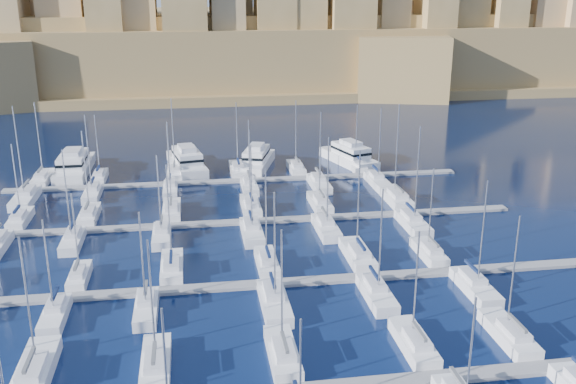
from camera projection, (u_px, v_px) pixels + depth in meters
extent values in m
plane|color=black|center=(257.00, 248.00, 89.64)|extent=(600.00, 600.00, 0.00)
cube|color=slate|center=(267.00, 284.00, 78.30)|extent=(84.00, 2.00, 0.40)
cube|color=slate|center=(250.00, 221.00, 98.99)|extent=(84.00, 2.00, 0.40)
cube|color=slate|center=(239.00, 181.00, 119.69)|extent=(84.00, 2.00, 0.40)
cube|color=white|center=(36.00, 372.00, 59.80)|extent=(3.06, 10.21, 1.71)
cube|color=silver|center=(32.00, 367.00, 58.47)|extent=(2.15, 4.60, 0.70)
cylinder|color=#9EA0A8|center=(27.00, 301.00, 58.10)|extent=(0.18, 0.18, 12.52)
cube|color=#595B60|center=(29.00, 360.00, 57.67)|extent=(0.35, 4.09, 0.35)
cube|color=white|center=(156.00, 366.00, 60.87)|extent=(2.72, 9.07, 1.65)
cube|color=silver|center=(155.00, 360.00, 59.66)|extent=(1.91, 4.08, 0.70)
cylinder|color=#9EA0A8|center=(152.00, 299.00, 59.23)|extent=(0.18, 0.18, 11.85)
cube|color=#595B60|center=(154.00, 353.00, 58.91)|extent=(0.35, 3.63, 0.35)
cube|color=white|center=(283.00, 355.00, 62.63)|extent=(2.72, 9.07, 1.65)
cube|color=silver|center=(284.00, 349.00, 61.42)|extent=(1.90, 4.08, 0.70)
cylinder|color=#9EA0A8|center=(282.00, 289.00, 60.95)|extent=(0.18, 0.18, 12.12)
cube|color=#595B60|center=(285.00, 342.00, 60.67)|extent=(0.35, 3.63, 0.35)
cube|color=white|center=(413.00, 344.00, 64.50)|extent=(2.69, 8.95, 1.65)
cube|color=silver|center=(417.00, 339.00, 63.30)|extent=(1.88, 4.03, 0.70)
cylinder|color=#9EA0A8|center=(416.00, 284.00, 62.95)|extent=(0.18, 0.18, 11.22)
cube|color=#595B60|center=(419.00, 331.00, 62.56)|extent=(0.35, 3.58, 0.35)
cube|color=white|center=(508.00, 336.00, 66.09)|extent=(2.75, 9.17, 1.66)
cube|color=silver|center=(514.00, 330.00, 64.87)|extent=(1.93, 4.13, 0.70)
cylinder|color=#9EA0A8|center=(513.00, 273.00, 64.41)|extent=(0.18, 0.18, 12.14)
cube|color=#595B60|center=(517.00, 323.00, 64.11)|extent=(0.35, 3.67, 0.35)
cylinder|color=#9EA0A8|center=(2.00, 382.00, 46.33)|extent=(0.18, 0.18, 12.53)
cylinder|color=#9EA0A8|center=(166.00, 376.00, 48.08)|extent=(0.18, 0.18, 11.31)
cylinder|color=#9EA0A8|center=(300.00, 369.00, 51.14)|extent=(0.18, 0.18, 8.99)
cylinder|color=#9EA0A8|center=(471.00, 353.00, 52.33)|extent=(0.18, 0.18, 10.06)
cube|color=#595B60|center=(459.00, 379.00, 55.04)|extent=(0.35, 3.39, 0.35)
cube|color=white|center=(80.00, 277.00, 79.33)|extent=(2.23, 7.43, 1.57)
cube|color=silver|center=(78.00, 272.00, 78.29)|extent=(1.56, 3.34, 0.70)
cylinder|color=#9EA0A8|center=(75.00, 233.00, 77.90)|extent=(0.18, 0.18, 10.04)
cube|color=#595B60|center=(76.00, 265.00, 77.62)|extent=(0.35, 2.97, 0.35)
cube|color=white|center=(172.00, 268.00, 81.82)|extent=(2.78, 9.27, 1.66)
cube|color=silver|center=(171.00, 263.00, 80.59)|extent=(1.95, 4.17, 0.70)
cylinder|color=#9EA0A8|center=(169.00, 214.00, 80.04)|extent=(0.18, 0.18, 12.75)
cube|color=#0E1B3F|center=(171.00, 257.00, 79.83)|extent=(0.35, 3.71, 0.35)
cube|color=white|center=(267.00, 264.00, 83.25)|extent=(2.57, 8.57, 1.63)
cube|color=silver|center=(268.00, 258.00, 82.09)|extent=(1.80, 3.85, 0.70)
cylinder|color=#9EA0A8|center=(266.00, 214.00, 81.58)|extent=(0.18, 0.18, 11.88)
cube|color=#0E1B3F|center=(268.00, 252.00, 81.37)|extent=(0.35, 3.43, 0.35)
cube|color=white|center=(357.00, 256.00, 85.62)|extent=(2.95, 9.83, 1.69)
cube|color=silver|center=(360.00, 250.00, 84.33)|extent=(2.06, 4.42, 0.70)
cylinder|color=#9EA0A8|center=(358.00, 200.00, 83.74)|extent=(0.18, 0.18, 13.57)
cube|color=#0E1B3F|center=(361.00, 244.00, 83.54)|extent=(0.35, 3.93, 0.35)
cube|color=white|center=(429.00, 253.00, 86.42)|extent=(2.56, 8.52, 1.63)
cube|color=silver|center=(432.00, 248.00, 85.26)|extent=(1.79, 3.83, 0.70)
cylinder|color=#9EA0A8|center=(431.00, 208.00, 84.89)|extent=(0.18, 0.18, 10.94)
cube|color=#595B60|center=(433.00, 242.00, 84.54)|extent=(0.35, 3.41, 0.35)
cube|color=white|center=(55.00, 316.00, 69.99)|extent=(2.42, 8.08, 1.60)
cube|color=silver|center=(55.00, 303.00, 70.40)|extent=(1.70, 3.64, 0.70)
cylinder|color=#9EA0A8|center=(48.00, 267.00, 67.74)|extent=(0.18, 0.18, 10.59)
cube|color=#0E1B3F|center=(55.00, 293.00, 70.45)|extent=(0.35, 3.23, 0.35)
cube|color=white|center=(146.00, 310.00, 71.31)|extent=(2.49, 8.28, 1.61)
cube|color=silver|center=(146.00, 297.00, 71.73)|extent=(1.74, 3.73, 0.70)
cylinder|color=#9EA0A8|center=(142.00, 260.00, 69.00)|extent=(0.18, 0.18, 10.92)
cube|color=#595B60|center=(146.00, 287.00, 71.80)|extent=(0.35, 3.31, 0.35)
cube|color=white|center=(274.00, 304.00, 72.60)|extent=(2.97, 9.91, 1.70)
cube|color=silver|center=(273.00, 291.00, 73.16)|extent=(2.08, 4.46, 0.70)
cylinder|color=#9EA0A8|center=(275.00, 247.00, 69.93)|extent=(0.18, 0.18, 12.65)
cube|color=#0E1B3F|center=(273.00, 280.00, 73.31)|extent=(0.35, 3.97, 0.35)
cube|color=white|center=(377.00, 295.00, 74.69)|extent=(2.76, 9.20, 1.66)
cube|color=silver|center=(375.00, 283.00, 75.19)|extent=(1.93, 4.14, 0.70)
cylinder|color=#9EA0A8|center=(381.00, 241.00, 72.11)|extent=(0.18, 0.18, 12.34)
cube|color=#0E1B3F|center=(374.00, 273.00, 75.30)|extent=(0.35, 3.68, 0.35)
cube|color=white|center=(475.00, 288.00, 76.37)|extent=(2.80, 9.35, 1.67)
cube|color=silver|center=(473.00, 276.00, 76.89)|extent=(1.96, 4.21, 0.70)
cylinder|color=#9EA0A8|center=(483.00, 233.00, 73.72)|extent=(0.18, 0.18, 12.76)
cube|color=#0E1B3F|center=(472.00, 266.00, 77.00)|extent=(0.35, 3.74, 0.35)
cube|color=white|center=(21.00, 220.00, 98.75)|extent=(2.54, 8.47, 1.62)
cube|color=silver|center=(18.00, 215.00, 97.60)|extent=(1.78, 3.81, 0.70)
cylinder|color=#9EA0A8|center=(16.00, 180.00, 97.20)|extent=(0.18, 0.18, 11.10)
cube|color=#0E1B3F|center=(17.00, 209.00, 96.88)|extent=(0.35, 3.39, 0.35)
cube|color=white|center=(89.00, 216.00, 100.45)|extent=(2.68, 8.92, 1.65)
cube|color=silver|center=(88.00, 211.00, 99.25)|extent=(1.87, 4.02, 0.70)
cylinder|color=#9EA0A8|center=(85.00, 171.00, 98.67)|extent=(0.18, 0.18, 12.68)
cube|color=#595B60|center=(87.00, 205.00, 98.50)|extent=(0.35, 3.57, 0.35)
cube|color=white|center=(172.00, 211.00, 102.47)|extent=(2.79, 9.31, 1.67)
cube|color=silver|center=(171.00, 206.00, 101.23)|extent=(1.95, 4.19, 0.70)
cylinder|color=#9EA0A8|center=(169.00, 165.00, 100.57)|extent=(0.18, 0.18, 13.59)
cube|color=#595B60|center=(171.00, 201.00, 100.47)|extent=(0.35, 3.72, 0.35)
cube|color=white|center=(251.00, 207.00, 104.38)|extent=(2.84, 9.47, 1.67)
cube|color=silver|center=(251.00, 202.00, 103.12)|extent=(1.99, 4.26, 0.70)
cylinder|color=#9EA0A8|center=(250.00, 166.00, 102.74)|extent=(0.18, 0.18, 11.93)
cube|color=#0E1B3F|center=(251.00, 197.00, 102.36)|extent=(0.35, 3.79, 0.35)
cube|color=white|center=(320.00, 204.00, 105.98)|extent=(2.80, 9.34, 1.67)
cube|color=silver|center=(321.00, 199.00, 104.74)|extent=(1.96, 4.20, 0.70)
cylinder|color=#9EA0A8|center=(320.00, 165.00, 104.40)|extent=(0.18, 0.18, 11.51)
cube|color=#595B60|center=(322.00, 194.00, 103.98)|extent=(0.35, 3.74, 0.35)
cube|color=white|center=(395.00, 198.00, 108.59)|extent=(3.25, 10.85, 1.74)
cube|color=silver|center=(398.00, 193.00, 107.20)|extent=(2.28, 4.88, 0.70)
cylinder|color=#9EA0A8|center=(397.00, 149.00, 106.51)|extent=(0.18, 0.18, 15.13)
cube|color=#595B60|center=(399.00, 188.00, 106.36)|extent=(0.35, 4.34, 0.35)
cube|color=white|center=(73.00, 242.00, 90.20)|extent=(2.58, 8.60, 1.63)
cube|color=silver|center=(73.00, 232.00, 90.66)|extent=(1.81, 3.87, 0.70)
cylinder|color=#9EA0A8|center=(67.00, 195.00, 87.60)|extent=(0.18, 0.18, 12.71)
cube|color=#0E1B3F|center=(73.00, 224.00, 90.74)|extent=(0.35, 3.44, 0.35)
cube|color=white|center=(162.00, 237.00, 92.03)|extent=(2.56, 8.52, 1.63)
cube|color=silver|center=(162.00, 227.00, 92.48)|extent=(1.79, 3.83, 0.70)
cylinder|color=#9EA0A8|center=(159.00, 195.00, 89.63)|extent=(0.18, 0.18, 11.42)
cube|color=#595B60|center=(161.00, 220.00, 92.56)|extent=(0.35, 3.41, 0.35)
cube|color=white|center=(252.00, 233.00, 93.42)|extent=(2.86, 9.54, 1.68)
cube|color=silver|center=(251.00, 223.00, 93.95)|extent=(2.00, 4.29, 0.70)
cylinder|color=#9EA0A8|center=(251.00, 188.00, 90.80)|extent=(0.18, 0.18, 12.49)
cube|color=#0E1B3F|center=(251.00, 215.00, 94.08)|extent=(0.35, 3.82, 0.35)
cube|color=white|center=(326.00, 229.00, 95.07)|extent=(2.83, 9.44, 1.67)
cube|color=silver|center=(325.00, 219.00, 95.59)|extent=(1.98, 4.25, 0.70)
cylinder|color=#9EA0A8|center=(328.00, 182.00, 92.34)|extent=(0.18, 0.18, 13.22)
cube|color=#595B60|center=(325.00, 211.00, 95.72)|extent=(0.35, 3.78, 0.35)
cube|color=white|center=(413.00, 224.00, 96.86)|extent=(2.93, 9.75, 1.69)
cube|color=silver|center=(411.00, 215.00, 97.41)|extent=(2.05, 4.39, 0.70)
cylinder|color=#9EA0A8|center=(417.00, 174.00, 93.94)|extent=(0.18, 0.18, 14.34)
cube|color=#0E1B3F|center=(411.00, 207.00, 97.55)|extent=(0.35, 3.90, 0.35)
cube|color=white|center=(43.00, 179.00, 119.62)|extent=(2.76, 9.22, 1.66)
cube|color=silver|center=(41.00, 174.00, 118.39)|extent=(1.94, 4.15, 0.70)
cylinder|color=#9EA0A8|center=(38.00, 139.00, 117.72)|extent=(0.18, 0.18, 13.53)
cube|color=#595B60|center=(40.00, 169.00, 117.64)|extent=(0.35, 3.69, 0.35)
cube|color=white|center=(100.00, 178.00, 120.58)|extent=(2.41, 8.04, 1.60)
cube|color=silver|center=(99.00, 173.00, 119.47)|extent=(1.69, 3.62, 0.70)
cylinder|color=#9EA0A8|center=(97.00, 144.00, 119.02)|extent=(0.18, 0.18, 11.05)
cube|color=#0E1B3F|center=(98.00, 168.00, 118.77)|extent=(0.35, 3.21, 0.35)
cube|color=white|center=(175.00, 173.00, 123.20)|extent=(2.79, 9.32, 1.67)
cube|color=silver|center=(175.00, 169.00, 121.96)|extent=(1.96, 4.19, 0.70)
cylinder|color=#9EA0A8|center=(173.00, 134.00, 121.29)|extent=(0.18, 0.18, 13.64)
cube|color=#595B60|center=(174.00, 164.00, 121.20)|extent=(0.35, 3.73, 0.35)
cube|color=white|center=(238.00, 170.00, 125.20)|extent=(2.96, 9.86, 1.69)
cube|color=silver|center=(238.00, 166.00, 123.91)|extent=(2.07, 4.44, 0.70)
cylinder|color=#9EA0A8|center=(237.00, 134.00, 123.50)|extent=(0.18, 0.18, 12.45)
cube|color=#0E1B3F|center=(238.00, 161.00, 123.12)|extent=(0.35, 3.94, 0.35)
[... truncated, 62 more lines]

